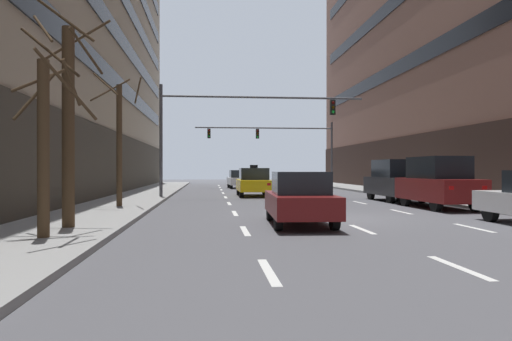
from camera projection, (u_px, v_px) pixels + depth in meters
name	position (u px, v px, depth m)	size (l,w,h in m)	color
ground_plane	(333.00, 218.00, 15.84)	(120.00, 120.00, 0.00)	#515156
sidewalk_left	(84.00, 218.00, 15.04)	(3.46, 80.00, 0.14)	gray
lane_stripe_l1_s2	(269.00, 271.00, 7.56)	(0.16, 2.00, 0.01)	silver
lane_stripe_l1_s3	(245.00, 231.00, 12.54)	(0.16, 2.00, 0.01)	silver
lane_stripe_l1_s4	(235.00, 213.00, 17.51)	(0.16, 2.00, 0.01)	silver
lane_stripe_l1_s5	(229.00, 203.00, 22.49)	(0.16, 2.00, 0.01)	silver
lane_stripe_l1_s6	(226.00, 197.00, 27.46)	(0.16, 2.00, 0.01)	silver
lane_stripe_l1_s7	(223.00, 193.00, 32.44)	(0.16, 2.00, 0.01)	silver
lane_stripe_l1_s8	(221.00, 190.00, 37.41)	(0.16, 2.00, 0.01)	silver
lane_stripe_l1_s9	(220.00, 187.00, 42.39)	(0.16, 2.00, 0.01)	silver
lane_stripe_l1_s10	(219.00, 185.00, 47.37)	(0.16, 2.00, 0.01)	silver
lane_stripe_l2_s2	(459.00, 267.00, 7.88)	(0.16, 2.00, 0.01)	silver
lane_stripe_l2_s3	(362.00, 229.00, 12.85)	(0.16, 2.00, 0.01)	silver
lane_stripe_l2_s4	(319.00, 212.00, 17.83)	(0.16, 2.00, 0.01)	silver
lane_stripe_l2_s5	(295.00, 203.00, 22.80)	(0.16, 2.00, 0.01)	silver
lane_stripe_l2_s6	(280.00, 197.00, 27.78)	(0.16, 2.00, 0.01)	silver
lane_stripe_l2_s7	(269.00, 193.00, 32.75)	(0.16, 2.00, 0.01)	silver
lane_stripe_l2_s8	(261.00, 190.00, 37.73)	(0.16, 2.00, 0.01)	silver
lane_stripe_l2_s9	(255.00, 187.00, 42.70)	(0.16, 2.00, 0.01)	silver
lane_stripe_l2_s10	(250.00, 185.00, 47.68)	(0.16, 2.00, 0.01)	silver
lane_stripe_l3_s3	(474.00, 228.00, 13.17)	(0.16, 2.00, 0.01)	silver
lane_stripe_l3_s4	(401.00, 212.00, 18.14)	(0.16, 2.00, 0.01)	silver
lane_stripe_l3_s5	(360.00, 203.00, 23.12)	(0.16, 2.00, 0.01)	silver
lane_stripe_l3_s6	(333.00, 197.00, 28.09)	(0.16, 2.00, 0.01)	silver
lane_stripe_l3_s7	(314.00, 192.00, 33.07)	(0.16, 2.00, 0.01)	silver
lane_stripe_l3_s8	(301.00, 189.00, 38.04)	(0.16, 2.00, 0.01)	silver
lane_stripe_l3_s9	(290.00, 187.00, 43.02)	(0.16, 2.00, 0.01)	silver
lane_stripe_l3_s10	(282.00, 185.00, 48.00)	(0.16, 2.00, 0.01)	silver
car_driving_0	(239.00, 179.00, 40.65)	(1.92, 4.22, 1.56)	black
taxi_driving_1	(254.00, 182.00, 28.64)	(1.92, 4.57, 1.89)	black
car_driving_2	(300.00, 199.00, 13.86)	(1.94, 4.25, 1.57)	black
car_parked_2	(438.00, 183.00, 19.66)	(1.94, 4.50, 2.16)	black
car_parked_3	(395.00, 180.00, 24.20)	(1.88, 4.41, 2.13)	black
traffic_signal_0	(229.00, 119.00, 26.42)	(11.48, 0.35, 6.19)	#4C4C51
traffic_signal_1	(281.00, 139.00, 41.84)	(12.27, 0.35, 5.71)	#4C4C51
street_tree_0	(68.00, 120.00, 12.21)	(1.89, 1.92, 5.77)	#4C3823
street_tree_1	(45.00, 142.00, 10.40)	(1.94, 1.94, 3.92)	#4C3823
street_tree_2	(119.00, 140.00, 19.17)	(2.19, 2.24, 5.40)	#4C3823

